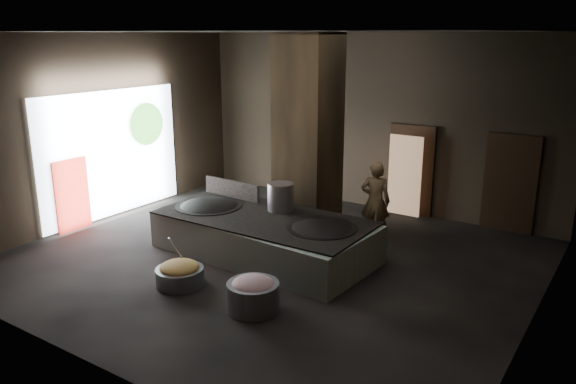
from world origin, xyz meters
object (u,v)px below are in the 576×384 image
Objects in this scene: cook at (375,201)px; wok_left at (209,209)px; stock_pot at (281,197)px; hearth_platform at (264,236)px; meat_basin at (253,296)px; wok_right at (321,232)px; veg_basin at (180,277)px.

wok_left is at bearing 17.08° from cook.
stock_pot is at bearing 21.80° from wok_left.
hearth_platform is 5.18× the size of meat_basin.
wok_left is at bearing -177.95° from wok_right.
meat_basin reaches higher than veg_basin.
stock_pot is 0.68× the size of meat_basin.
cook is 4.21m from meat_basin.
wok_right is at bearing 88.41° from meat_basin.
cook is at bearing 86.40° from meat_basin.
veg_basin is at bearing 179.09° from meat_basin.
stock_pot reaches higher than wok_left.
hearth_platform is at bearing 1.97° from wok_left.
hearth_platform is 0.92m from stock_pot.
wok_left is at bearing 117.15° from veg_basin.
meat_basin is (2.74, -2.04, -0.51)m from wok_left.
veg_basin is 1.00× the size of meat_basin.
wok_left is 2.42× the size of stock_pot.
cook reaches higher than hearth_platform.
cook reaches higher than veg_basin.
wok_left is 3.68m from cook.
stock_pot is 2.15m from cook.
wok_left is at bearing 143.35° from meat_basin.
stock_pot reaches higher than veg_basin.
wok_left is 2.80m from wok_right.
hearth_platform is at bearing -177.88° from wok_right.
wok_right reaches higher than hearth_platform.
stock_pot is 0.68× the size of veg_basin.
stock_pot reaches higher than meat_basin.
hearth_platform is 7.67× the size of stock_pot.
stock_pot reaches higher than wok_right.
hearth_platform is at bearing 78.54° from veg_basin.
wok_left is at bearing -174.76° from hearth_platform.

